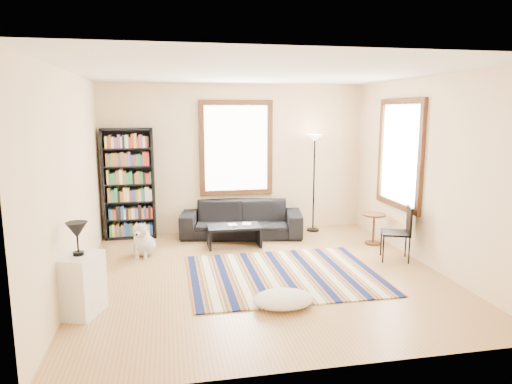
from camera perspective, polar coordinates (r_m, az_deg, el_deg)
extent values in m
cube|color=#AA8E4D|center=(6.65, 0.84, -10.56)|extent=(5.00, 5.00, 0.10)
cube|color=white|center=(6.25, 0.91, 15.19)|extent=(5.00, 5.00, 0.10)
cube|color=beige|center=(8.78, -2.56, 4.23)|extent=(5.00, 0.10, 2.80)
cube|color=beige|center=(3.87, 8.67, -3.37)|extent=(5.00, 0.10, 2.80)
cube|color=beige|center=(6.28, -22.54, 1.14)|extent=(0.10, 5.00, 2.80)
cube|color=beige|center=(7.25, 21.02, 2.33)|extent=(0.10, 5.00, 2.80)
cube|color=white|center=(8.68, -2.49, 5.49)|extent=(1.20, 0.06, 1.60)
cube|color=white|center=(7.87, 17.55, 4.56)|extent=(0.06, 1.20, 1.60)
cube|color=#0D1844|center=(6.57, 3.48, -10.26)|extent=(2.66, 2.13, 0.02)
imported|color=black|center=(8.48, -1.82, -3.38)|extent=(2.33, 1.25, 0.64)
cube|color=black|center=(8.54, -15.58, 0.99)|extent=(0.90, 0.30, 2.00)
cube|color=black|center=(7.88, -2.77, -5.48)|extent=(0.96, 0.61, 0.36)
imported|color=beige|center=(7.82, -3.51, -4.18)|extent=(0.16, 0.21, 0.02)
imported|color=beige|center=(7.91, -1.76, -4.02)|extent=(0.20, 0.24, 0.02)
ellipsoid|color=silver|center=(5.57, 3.42, -13.22)|extent=(0.90, 0.80, 0.18)
cylinder|color=#4A2712|center=(8.22, 14.48, -4.50)|extent=(0.52, 0.52, 0.54)
cube|color=black|center=(7.42, 17.03, -4.92)|extent=(0.54, 0.52, 0.86)
cube|color=white|center=(5.64, -21.07, -10.77)|extent=(0.53, 0.60, 0.70)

